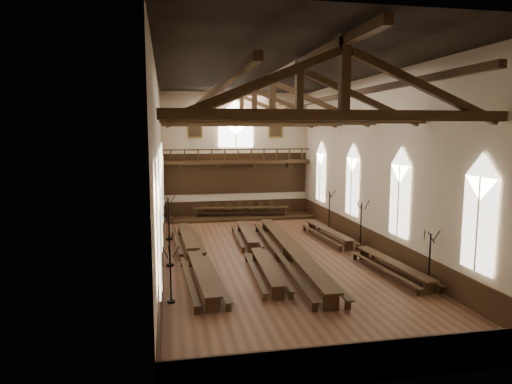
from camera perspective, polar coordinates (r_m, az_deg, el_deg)
ground at (r=25.53m, az=1.97°, el=-8.05°), size 26.00×26.00×0.00m
room_walls at (r=24.58m, az=2.04°, el=6.61°), size 26.00×26.00×26.00m
wainscot_band at (r=25.37m, az=1.98°, el=-6.75°), size 12.00×26.00×1.20m
side_windows at (r=24.78m, az=2.01°, el=0.31°), size 11.85×19.80×4.50m
end_window at (r=37.25m, az=-2.53°, el=8.13°), size 2.80×0.12×3.80m
minstrels_gallery at (r=37.14m, az=-2.44°, el=3.00°), size 11.80×1.24×3.70m
portraits at (r=37.25m, az=-2.53°, el=7.94°), size 7.75×0.09×1.45m
roof_trusses at (r=24.61m, az=2.06°, el=10.70°), size 11.70×25.70×2.80m
refectory_row_a at (r=24.35m, az=-7.85°, el=-7.58°), size 1.80×14.33×0.74m
refectory_row_b at (r=25.30m, az=-0.08°, el=-7.04°), size 1.65×13.71×0.67m
refectory_row_c at (r=24.78m, az=4.30°, el=-7.15°), size 1.94×14.94×0.80m
refectory_row_d at (r=26.29m, az=12.40°, el=-6.67°), size 1.79×13.65×0.66m
dais at (r=36.44m, az=-1.85°, el=-3.13°), size 11.40×2.79×0.19m
high_table at (r=36.31m, az=-1.85°, el=-2.06°), size 7.59×1.74×0.71m
high_chairs at (r=37.05m, az=-2.04°, el=-1.97°), size 5.84×0.45×0.98m
candelabrum_left_near at (r=19.05m, az=-10.60°, el=-11.44°), size 0.71×0.69×2.36m
candelabrum_left_mid at (r=23.97m, az=-10.75°, el=-7.09°), size 0.81×0.86×2.83m
candelabrum_left_far at (r=29.58m, az=-10.84°, el=-4.25°), size 0.86×0.85×2.89m
candelabrum_right_near at (r=21.59m, az=20.80°, el=-9.28°), size 0.71×0.81×2.64m
candelabrum_right_mid at (r=27.70m, az=12.94°, el=-5.11°), size 0.87×0.85×2.89m
candelabrum_right_far at (r=32.52m, az=9.12°, el=-3.18°), size 0.82×0.84×2.81m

